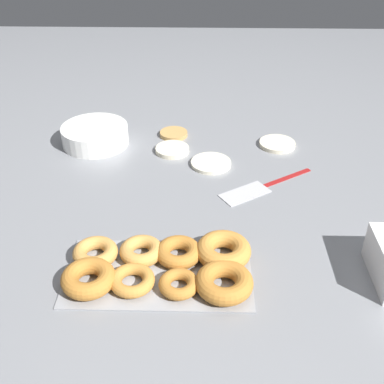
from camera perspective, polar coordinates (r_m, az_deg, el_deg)
The scene contains 8 objects.
ground_plane at distance 1.32m, azimuth 2.91°, elevation 1.57°, with size 3.00×3.00×0.00m, color gray.
pancake_0 at distance 1.45m, azimuth -2.34°, elevation 5.04°, with size 0.10×0.10×0.01m, color beige.
pancake_1 at distance 1.38m, azimuth 2.26°, elevation 3.43°, with size 0.12×0.12×0.01m, color silver.
pancake_2 at distance 1.50m, azimuth 10.07°, elevation 5.64°, with size 0.11×0.11×0.01m, color beige.
pancake_3 at distance 1.54m, azimuth -2.18°, elevation 6.91°, with size 0.09×0.09×0.01m, color tan.
donut_tray at distance 1.01m, azimuth -3.25°, elevation -8.78°, with size 0.39×0.21×0.05m.
batter_bowl at distance 1.51m, azimuth -11.41°, elevation 6.64°, with size 0.20×0.20×0.06m.
spatula at distance 1.28m, azimuth 7.44°, elevation 0.31°, with size 0.26×0.19×0.01m.
Camera 1 is at (-0.04, -1.11, 0.71)m, focal length 45.00 mm.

